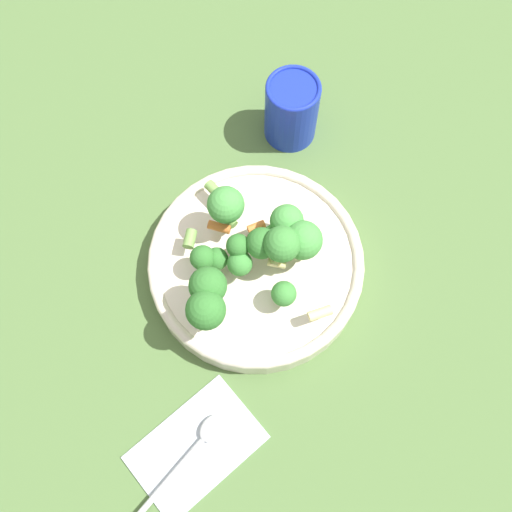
# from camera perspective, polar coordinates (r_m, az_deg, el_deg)

# --- Properties ---
(ground_plane) EXTENTS (3.00, 3.00, 0.00)m
(ground_plane) POSITION_cam_1_polar(r_m,az_deg,el_deg) (0.77, 0.00, -1.36)
(ground_plane) COLOR #4C6B38
(bowl) EXTENTS (0.27, 0.27, 0.04)m
(bowl) POSITION_cam_1_polar(r_m,az_deg,el_deg) (0.75, 0.00, -0.79)
(bowl) COLOR beige
(bowl) RESTS_ON ground_plane
(pasta_salad) EXTENTS (0.21, 0.17, 0.08)m
(pasta_salad) POSITION_cam_1_polar(r_m,az_deg,el_deg) (0.68, -0.50, 0.34)
(pasta_salad) COLOR #8CB766
(pasta_salad) RESTS_ON bowl
(cup) EXTENTS (0.07, 0.07, 0.10)m
(cup) POSITION_cam_1_polar(r_m,az_deg,el_deg) (0.82, 3.40, 13.76)
(cup) COLOR #192DAD
(cup) RESTS_ON ground_plane
(napkin) EXTENTS (0.14, 0.17, 0.01)m
(napkin) POSITION_cam_1_polar(r_m,az_deg,el_deg) (0.72, -5.72, -17.66)
(napkin) COLOR #B2BCC6
(napkin) RESTS_ON ground_plane
(spoon) EXTENTS (0.10, 0.14, 0.01)m
(spoon) POSITION_cam_1_polar(r_m,az_deg,el_deg) (0.71, -5.80, -17.80)
(spoon) COLOR silver
(spoon) RESTS_ON napkin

